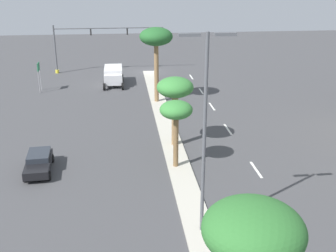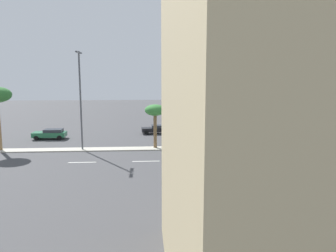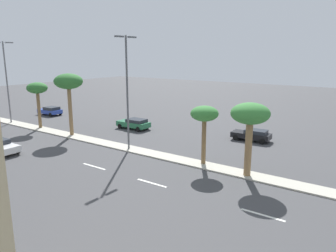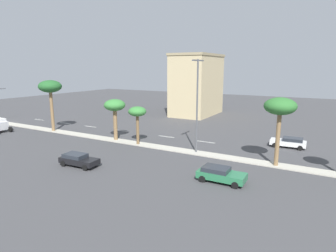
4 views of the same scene
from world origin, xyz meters
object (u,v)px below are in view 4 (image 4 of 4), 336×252
object	(u,v)px
palm_tree_mid	(115,107)
street_lamp_mid	(197,100)
sedan_green_front	(220,174)
palm_tree_far	(50,88)
sedan_white_center	(289,142)
palm_tree_rear	(280,108)
sedan_black_inboard	(78,160)
commercial_building	(197,85)
palm_tree_leading	(137,113)

from	to	relation	value
palm_tree_mid	street_lamp_mid	size ratio (longest dim) A/B	0.52
sedan_green_front	palm_tree_mid	bearing A→B (deg)	-111.93
palm_tree_far	sedan_white_center	size ratio (longest dim) A/B	1.85
palm_tree_rear	palm_tree_mid	bearing A→B (deg)	-91.10
street_lamp_mid	sedan_black_inboard	world-z (taller)	street_lamp_mid
commercial_building	sedan_white_center	world-z (taller)	commercial_building
palm_tree_mid	palm_tree_rear	bearing A→B (deg)	88.90
palm_tree_leading	palm_tree_rear	size ratio (longest dim) A/B	0.71
palm_tree_far	sedan_green_front	world-z (taller)	palm_tree_far
palm_tree_leading	sedan_black_inboard	bearing A→B (deg)	-3.08
street_lamp_mid	palm_tree_rear	bearing A→B (deg)	88.09
street_lamp_mid	palm_tree_mid	bearing A→B (deg)	-90.50
commercial_building	sedan_green_front	distance (m)	39.89
palm_tree_leading	sedan_white_center	size ratio (longest dim) A/B	1.15
palm_tree_mid	palm_tree_leading	bearing A→B (deg)	83.57
palm_tree_leading	palm_tree_rear	world-z (taller)	palm_tree_rear
commercial_building	sedan_white_center	size ratio (longest dim) A/B	3.00
street_lamp_mid	sedan_white_center	xyz separation A→B (m)	(-8.44, 9.79, -5.93)
commercial_building	sedan_white_center	xyz separation A→B (m)	(19.26, 22.02, -5.99)
palm_tree_far	street_lamp_mid	size ratio (longest dim) A/B	0.74
palm_tree_mid	sedan_white_center	world-z (taller)	palm_tree_mid
palm_tree_leading	street_lamp_mid	xyz separation A→B (m)	(-0.37, 8.63, 2.18)
palm_tree_leading	sedan_green_front	world-z (taller)	palm_tree_leading
sedan_white_center	palm_tree_mid	bearing A→B (deg)	-69.89
palm_tree_far	sedan_white_center	bearing A→B (deg)	103.77
palm_tree_far	palm_tree_mid	distance (m)	13.20
palm_tree_mid	sedan_white_center	xyz separation A→B (m)	(-8.33, 22.73, -4.24)
commercial_building	palm_tree_leading	size ratio (longest dim) A/B	2.61
palm_tree_far	palm_tree_rear	world-z (taller)	palm_tree_far
palm_tree_far	palm_tree_mid	size ratio (longest dim) A/B	1.41
palm_tree_leading	sedan_white_center	world-z (taller)	palm_tree_leading
sedan_white_center	sedan_black_inboard	size ratio (longest dim) A/B	1.02
sedan_white_center	sedan_black_inboard	distance (m)	26.98
palm_tree_rear	street_lamp_mid	size ratio (longest dim) A/B	0.65
palm_tree_leading	sedan_white_center	xyz separation A→B (m)	(-8.81, 18.42, -3.75)
palm_tree_mid	sedan_black_inboard	size ratio (longest dim) A/B	1.34
palm_tree_leading	street_lamp_mid	size ratio (longest dim) A/B	0.46
palm_tree_far	palm_tree_rear	xyz separation A→B (m)	(0.00, 35.48, -0.89)
palm_tree_rear	street_lamp_mid	distance (m)	9.56
palm_tree_far	palm_tree_mid	xyz separation A→B (m)	(-0.43, 12.99, -2.28)
palm_tree_leading	palm_tree_far	bearing A→B (deg)	-90.18
street_lamp_mid	sedan_black_inboard	size ratio (longest dim) A/B	2.56
commercial_building	palm_tree_rear	distance (m)	35.49
commercial_building	palm_tree_far	world-z (taller)	commercial_building
sedan_green_front	sedan_black_inboard	xyz separation A→B (m)	(3.33, -14.92, -0.03)
palm_tree_far	sedan_black_inboard	size ratio (longest dim) A/B	1.89
palm_tree_mid	palm_tree_leading	distance (m)	4.37
palm_tree_mid	palm_tree_leading	xyz separation A→B (m)	(0.49, 4.31, -0.49)
palm_tree_leading	sedan_black_inboard	xyz separation A→B (m)	(10.36, -0.56, -3.77)
palm_tree_mid	street_lamp_mid	world-z (taller)	street_lamp_mid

